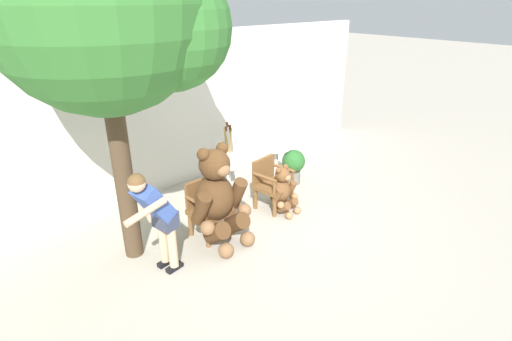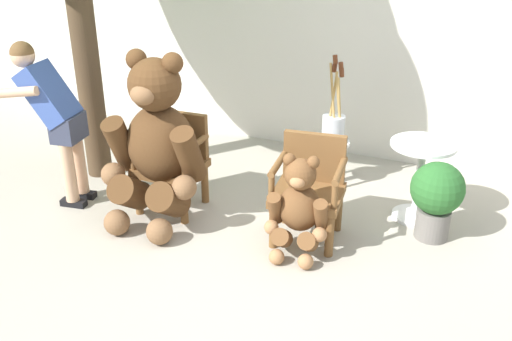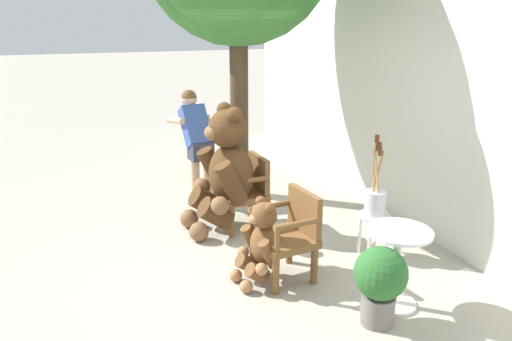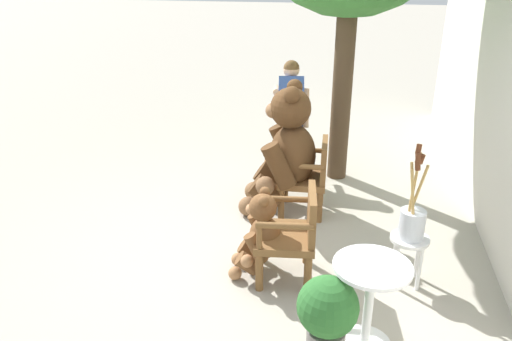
% 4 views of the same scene
% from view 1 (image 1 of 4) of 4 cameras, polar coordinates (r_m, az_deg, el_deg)
% --- Properties ---
extents(ground_plane, '(60.00, 60.00, 0.00)m').
position_cam_1_polar(ground_plane, '(6.31, 0.71, -8.50)').
color(ground_plane, '#A8A091').
extents(back_wall, '(10.00, 0.16, 2.80)m').
position_cam_1_polar(back_wall, '(7.55, -11.69, 8.19)').
color(back_wall, silver).
rests_on(back_wall, ground).
extents(wooden_chair_left, '(0.59, 0.55, 0.86)m').
position_cam_1_polar(wooden_chair_left, '(6.04, -6.90, -5.18)').
color(wooden_chair_left, brown).
rests_on(wooden_chair_left, ground).
extents(wooden_chair_right, '(0.62, 0.59, 0.86)m').
position_cam_1_polar(wooden_chair_right, '(6.77, 2.14, -1.67)').
color(wooden_chair_right, brown).
rests_on(wooden_chair_right, ground).
extents(teddy_bear_large, '(0.90, 0.86, 1.50)m').
position_cam_1_polar(teddy_bear_large, '(5.73, -5.45, -3.75)').
color(teddy_bear_large, '#4C3019').
rests_on(teddy_bear_large, ground).
extents(teddy_bear_small, '(0.51, 0.50, 0.84)m').
position_cam_1_polar(teddy_bear_small, '(6.62, 3.93, -2.83)').
color(teddy_bear_small, brown).
rests_on(teddy_bear_small, ground).
extents(person_visitor, '(0.79, 0.56, 1.50)m').
position_cam_1_polar(person_visitor, '(5.12, -14.10, -5.85)').
color(person_visitor, black).
rests_on(person_visitor, ground).
extents(white_stool, '(0.34, 0.34, 0.46)m').
position_cam_1_polar(white_stool, '(7.45, -3.96, -0.13)').
color(white_stool, white).
rests_on(white_stool, ground).
extents(brush_bucket, '(0.22, 0.22, 0.86)m').
position_cam_1_polar(brush_bucket, '(7.33, -3.99, 1.92)').
color(brush_bucket, silver).
rests_on(brush_bucket, white_stool).
extents(round_side_table, '(0.56, 0.56, 0.72)m').
position_cam_1_polar(round_side_table, '(7.71, 2.89, 1.52)').
color(round_side_table, white).
rests_on(round_side_table, ground).
extents(patio_tree, '(2.62, 2.49, 4.54)m').
position_cam_1_polar(patio_tree, '(5.01, -20.01, 20.87)').
color(patio_tree, '#473523').
rests_on(patio_tree, ground).
extents(potted_plant, '(0.44, 0.44, 0.68)m').
position_cam_1_polar(potted_plant, '(7.68, 5.37, 0.90)').
color(potted_plant, slate).
rests_on(potted_plant, ground).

